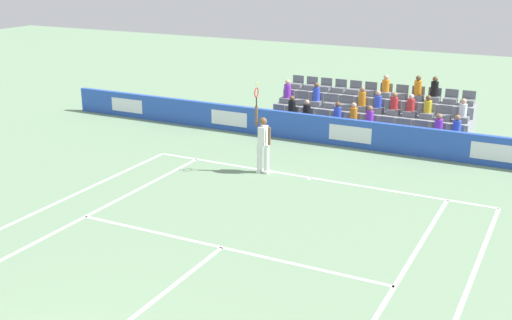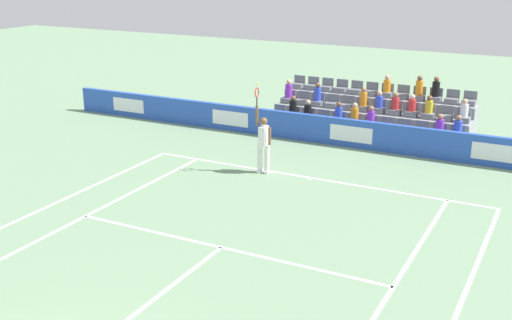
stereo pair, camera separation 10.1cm
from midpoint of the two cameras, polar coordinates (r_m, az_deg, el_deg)
name	(u,v)px [view 2 (the right image)]	position (r m, az deg, el deg)	size (l,w,h in m)	color
line_baseline	(311,178)	(19.85, 5.03, -1.58)	(10.97, 0.10, 0.01)	white
line_service	(221,247)	(15.28, -2.92, -7.72)	(8.23, 0.10, 0.01)	white
line_centre_service	(138,312)	(12.95, -10.20, -13.07)	(0.10, 6.40, 0.01)	white
line_singles_sideline_left	(73,222)	(17.24, -15.68, -5.32)	(0.10, 11.89, 0.01)	white
line_singles_sideline_right	(387,297)	(13.51, 11.70, -11.77)	(0.10, 11.89, 0.01)	white
line_doubles_sideline_left	(34,213)	(18.15, -18.88, -4.44)	(0.10, 11.89, 0.01)	white
line_doubles_sideline_right	(457,314)	(13.28, 17.52, -12.82)	(0.10, 11.89, 0.01)	white
line_centre_mark	(310,179)	(19.76, 4.92, -1.67)	(0.10, 0.20, 0.01)	white
sponsor_barrier	(352,133)	(23.05, 8.60, 2.35)	(24.41, 0.22, 1.00)	blue
tennis_player	(263,142)	(19.97, 0.79, 1.59)	(0.53, 0.38, 2.85)	white
stadium_stand	(372,117)	(25.15, 10.34, 3.72)	(7.44, 2.85, 2.21)	gray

